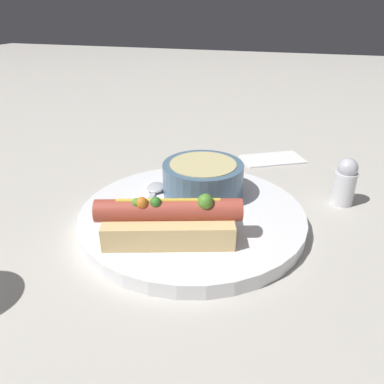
{
  "coord_description": "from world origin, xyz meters",
  "views": [
    {
      "loc": [
        0.13,
        -0.41,
        0.27
      ],
      "look_at": [
        0.0,
        0.0,
        0.05
      ],
      "focal_mm": 35.0,
      "sensor_mm": 36.0,
      "label": 1
    }
  ],
  "objects_px": {
    "soup_bowl": "(202,177)",
    "salt_shaker": "(345,182)",
    "hot_dog": "(169,221)",
    "spoon": "(152,195)"
  },
  "relations": [
    {
      "from": "soup_bowl",
      "to": "spoon",
      "type": "height_order",
      "value": "soup_bowl"
    },
    {
      "from": "spoon",
      "to": "salt_shaker",
      "type": "distance_m",
      "value": 0.28
    },
    {
      "from": "spoon",
      "to": "salt_shaker",
      "type": "relative_size",
      "value": 2.19
    },
    {
      "from": "spoon",
      "to": "salt_shaker",
      "type": "height_order",
      "value": "salt_shaker"
    },
    {
      "from": "hot_dog",
      "to": "salt_shaker",
      "type": "distance_m",
      "value": 0.27
    },
    {
      "from": "hot_dog",
      "to": "soup_bowl",
      "type": "xyz_separation_m",
      "value": [
        0.01,
        0.12,
        0.0
      ]
    },
    {
      "from": "salt_shaker",
      "to": "hot_dog",
      "type": "bearing_deg",
      "value": -137.46
    },
    {
      "from": "soup_bowl",
      "to": "salt_shaker",
      "type": "relative_size",
      "value": 1.61
    },
    {
      "from": "hot_dog",
      "to": "soup_bowl",
      "type": "relative_size",
      "value": 1.46
    },
    {
      "from": "hot_dog",
      "to": "soup_bowl",
      "type": "height_order",
      "value": "hot_dog"
    }
  ]
}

